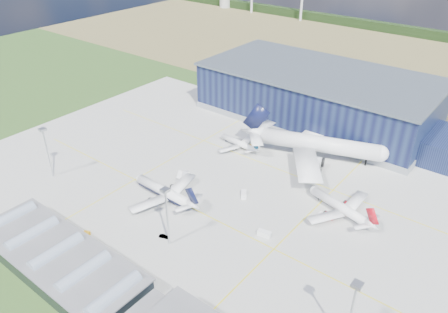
{
  "coord_description": "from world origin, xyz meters",
  "views": [
    {
      "loc": [
        96.26,
        -109.13,
        102.12
      ],
      "look_at": [
        -2.64,
        16.67,
        9.11
      ],
      "focal_mm": 35.0,
      "sensor_mm": 36.0,
      "label": 1
    }
  ],
  "objects_px": {
    "hangar": "(322,98)",
    "airliner_red": "(340,202)",
    "airliner_navy": "(164,187)",
    "car_b": "(164,236)",
    "light_mast_center": "(167,208)",
    "gse_van_c": "(189,303)",
    "airstair": "(183,177)",
    "gse_tug_c": "(249,147)",
    "light_mast_west": "(46,145)",
    "airliner_regional": "(238,140)",
    "airliner_widebody": "(320,136)",
    "gse_cart_a": "(321,215)",
    "gse_cart_b": "(257,132)",
    "light_mast_east": "(353,305)",
    "gse_van_a": "(264,234)",
    "gse_van_b": "(244,194)",
    "gse_tug_a": "(85,236)"
  },
  "relations": [
    {
      "from": "gse_van_b",
      "to": "gse_tug_c",
      "type": "bearing_deg",
      "value": 86.95
    },
    {
      "from": "gse_tug_c",
      "to": "car_b",
      "type": "relative_size",
      "value": 0.91
    },
    {
      "from": "gse_tug_c",
      "to": "gse_cart_b",
      "type": "bearing_deg",
      "value": 131.77
    },
    {
      "from": "gse_cart_a",
      "to": "car_b",
      "type": "xyz_separation_m",
      "value": [
        -37.94,
        -44.95,
        -0.11
      ]
    },
    {
      "from": "airliner_red",
      "to": "car_b",
      "type": "bearing_deg",
      "value": 66.06
    },
    {
      "from": "airliner_regional",
      "to": "gse_van_c",
      "type": "height_order",
      "value": "airliner_regional"
    },
    {
      "from": "airliner_red",
      "to": "car_b",
      "type": "distance_m",
      "value": 66.34
    },
    {
      "from": "airliner_widebody",
      "to": "gse_cart_a",
      "type": "bearing_deg",
      "value": -79.65
    },
    {
      "from": "hangar",
      "to": "airliner_red",
      "type": "xyz_separation_m",
      "value": [
        45.61,
        -72.8,
        -6.32
      ]
    },
    {
      "from": "hangar",
      "to": "light_mast_center",
      "type": "relative_size",
      "value": 6.3
    },
    {
      "from": "light_mast_center",
      "to": "gse_van_c",
      "type": "xyz_separation_m",
      "value": [
        23.45,
        -16.0,
        -14.37
      ]
    },
    {
      "from": "light_mast_west",
      "to": "light_mast_east",
      "type": "distance_m",
      "value": 135.0
    },
    {
      "from": "airliner_red",
      "to": "gse_van_b",
      "type": "height_order",
      "value": "airliner_red"
    },
    {
      "from": "hangar",
      "to": "gse_cart_a",
      "type": "distance_m",
      "value": 89.72
    },
    {
      "from": "light_mast_west",
      "to": "gse_cart_a",
      "type": "xyz_separation_m",
      "value": [
        104.2,
        45.95,
        -14.74
      ]
    },
    {
      "from": "light_mast_west",
      "to": "airliner_regional",
      "type": "distance_m",
      "value": 85.24
    },
    {
      "from": "light_mast_center",
      "to": "airstair",
      "type": "distance_m",
      "value": 42.28
    },
    {
      "from": "light_mast_east",
      "to": "airstair",
      "type": "relative_size",
      "value": 4.15
    },
    {
      "from": "light_mast_west",
      "to": "gse_van_c",
      "type": "distance_m",
      "value": 95.9
    },
    {
      "from": "gse_van_b",
      "to": "light_mast_west",
      "type": "bearing_deg",
      "value": 172.47
    },
    {
      "from": "light_mast_west",
      "to": "airliner_widebody",
      "type": "distance_m",
      "value": 118.43
    },
    {
      "from": "hangar",
      "to": "gse_tug_c",
      "type": "height_order",
      "value": "hangar"
    },
    {
      "from": "gse_van_a",
      "to": "gse_cart_b",
      "type": "distance_m",
      "value": 80.62
    },
    {
      "from": "gse_tug_a",
      "to": "airstair",
      "type": "xyz_separation_m",
      "value": [
        2.33,
        48.46,
        0.99
      ]
    },
    {
      "from": "airliner_regional",
      "to": "gse_tug_c",
      "type": "relative_size",
      "value": 7.81
    },
    {
      "from": "gse_van_a",
      "to": "airstair",
      "type": "relative_size",
      "value": 0.87
    },
    {
      "from": "airliner_red",
      "to": "gse_tug_a",
      "type": "bearing_deg",
      "value": 62.31
    },
    {
      "from": "gse_van_c",
      "to": "airstair",
      "type": "height_order",
      "value": "airstair"
    },
    {
      "from": "gse_tug_a",
      "to": "gse_van_a",
      "type": "distance_m",
      "value": 63.21
    },
    {
      "from": "gse_cart_a",
      "to": "gse_cart_b",
      "type": "distance_m",
      "value": 72.25
    },
    {
      "from": "hangar",
      "to": "gse_van_a",
      "type": "relative_size",
      "value": 30.25
    },
    {
      "from": "gse_van_a",
      "to": "hangar",
      "type": "bearing_deg",
      "value": 6.28
    },
    {
      "from": "airliner_navy",
      "to": "gse_tug_a",
      "type": "height_order",
      "value": "airliner_navy"
    },
    {
      "from": "hangar",
      "to": "gse_van_b",
      "type": "relative_size",
      "value": 31.66
    },
    {
      "from": "light_mast_east",
      "to": "gse_van_c",
      "type": "height_order",
      "value": "light_mast_east"
    },
    {
      "from": "airliner_regional",
      "to": "gse_tug_a",
      "type": "height_order",
      "value": "airliner_regional"
    },
    {
      "from": "light_mast_east",
      "to": "car_b",
      "type": "height_order",
      "value": "light_mast_east"
    },
    {
      "from": "gse_tug_a",
      "to": "gse_cart_a",
      "type": "relative_size",
      "value": 1.17
    },
    {
      "from": "light_mast_east",
      "to": "gse_tug_a",
      "type": "bearing_deg",
      "value": -170.0
    },
    {
      "from": "car_b",
      "to": "light_mast_center",
      "type": "bearing_deg",
      "value": -126.84
    },
    {
      "from": "airliner_regional",
      "to": "gse_van_b",
      "type": "bearing_deg",
      "value": 136.82
    },
    {
      "from": "airliner_widebody",
      "to": "airliner_regional",
      "type": "bearing_deg",
      "value": -175.72
    },
    {
      "from": "light_mast_center",
      "to": "gse_cart_a",
      "type": "distance_m",
      "value": 59.15
    },
    {
      "from": "airliner_navy",
      "to": "car_b",
      "type": "bearing_deg",
      "value": 135.84
    },
    {
      "from": "gse_cart_a",
      "to": "gse_van_c",
      "type": "distance_m",
      "value": 62.88
    },
    {
      "from": "light_mast_west",
      "to": "airstair",
      "type": "relative_size",
      "value": 4.15
    },
    {
      "from": "light_mast_east",
      "to": "gse_cart_b",
      "type": "bearing_deg",
      "value": 135.08
    },
    {
      "from": "gse_cart_a",
      "to": "gse_tug_c",
      "type": "xyz_separation_m",
      "value": [
        -51.85,
        26.74,
        0.01
      ]
    },
    {
      "from": "light_mast_east",
      "to": "airliner_widebody",
      "type": "height_order",
      "value": "light_mast_east"
    },
    {
      "from": "gse_van_a",
      "to": "light_mast_center",
      "type": "bearing_deg",
      "value": 124.55
    }
  ]
}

